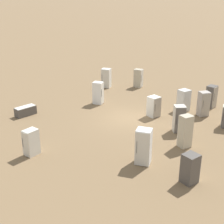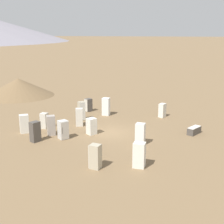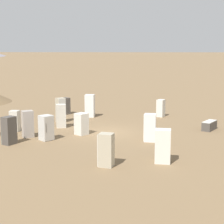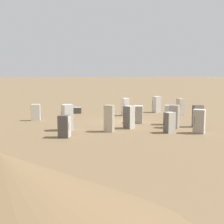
# 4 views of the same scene
# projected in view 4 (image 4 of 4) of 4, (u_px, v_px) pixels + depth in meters

# --- Properties ---
(ground_plane) EXTENTS (1000.00, 1000.00, 0.00)m
(ground_plane) POSITION_uv_depth(u_px,v_px,m) (120.00, 121.00, 27.79)
(ground_plane) COLOR brown
(dirt_mound) EXTENTS (10.05, 10.05, 2.50)m
(dirt_mound) POSITION_uv_depth(u_px,v_px,m) (0.00, 209.00, 6.73)
(dirt_mound) COLOR brown
(dirt_mound) RESTS_ON ground_plane
(discarded_fridge_0) EXTENTS (0.87, 0.87, 1.94)m
(discarded_fridge_0) POSITION_uv_depth(u_px,v_px,m) (109.00, 118.00, 22.62)
(discarded_fridge_0) COLOR #B2A88E
(discarded_fridge_0) RESTS_ON ground_plane
(discarded_fridge_1) EXTENTS (0.82, 0.84, 1.75)m
(discarded_fridge_1) POSITION_uv_depth(u_px,v_px,m) (129.00, 117.00, 24.01)
(discarded_fridge_1) COLOR beige
(discarded_fridge_1) RESTS_ON ground_plane
(discarded_fridge_2) EXTENTS (0.96, 0.91, 1.73)m
(discarded_fridge_2) POSITION_uv_depth(u_px,v_px,m) (198.00, 116.00, 24.69)
(discarded_fridge_2) COLOR #4C4742
(discarded_fridge_2) RESTS_ON ground_plane
(discarded_fridge_3) EXTENTS (1.61, 1.29, 0.66)m
(discarded_fridge_3) POSITION_uv_depth(u_px,v_px,m) (74.00, 110.00, 33.48)
(discarded_fridge_3) COLOR #4C4742
(discarded_fridge_3) RESTS_ON ground_plane
(discarded_fridge_4) EXTENTS (1.03, 1.04, 1.48)m
(discarded_fridge_4) POSITION_uv_depth(u_px,v_px,m) (138.00, 114.00, 26.73)
(discarded_fridge_4) COLOR silver
(discarded_fridge_4) RESTS_ON ground_plane
(discarded_fridge_5) EXTENTS (1.05, 1.05, 1.62)m
(discarded_fridge_5) POSITION_uv_depth(u_px,v_px,m) (169.00, 115.00, 25.86)
(discarded_fridge_5) COLOR silver
(discarded_fridge_5) RESTS_ON ground_plane
(discarded_fridge_6) EXTENTS (0.75, 0.84, 1.76)m
(discarded_fridge_6) POSITION_uv_depth(u_px,v_px,m) (156.00, 104.00, 34.14)
(discarded_fridge_6) COLOR silver
(discarded_fridge_6) RESTS_ON ground_plane
(discarded_fridge_7) EXTENTS (0.90, 0.92, 1.78)m
(discarded_fridge_7) POSITION_uv_depth(u_px,v_px,m) (174.00, 116.00, 24.27)
(discarded_fridge_7) COLOR #A89E93
(discarded_fridge_7) RESTS_ON ground_plane
(discarded_fridge_8) EXTENTS (0.94, 0.82, 1.48)m
(discarded_fridge_8) POSITION_uv_depth(u_px,v_px,m) (36.00, 112.00, 28.11)
(discarded_fridge_8) COLOR silver
(discarded_fridge_8) RESTS_ON ground_plane
(discarded_fridge_9) EXTENTS (0.76, 0.81, 1.93)m
(discarded_fridge_9) POSITION_uv_depth(u_px,v_px,m) (67.00, 117.00, 23.15)
(discarded_fridge_9) COLOR white
(discarded_fridge_9) RESTS_ON ground_plane
(discarded_fridge_10) EXTENTS (0.95, 0.99, 1.70)m
(discarded_fridge_10) POSITION_uv_depth(u_px,v_px,m) (199.00, 121.00, 22.01)
(discarded_fridge_10) COLOR silver
(discarded_fridge_10) RESTS_ON ground_plane
(discarded_fridge_11) EXTENTS (0.97, 0.96, 1.47)m
(discarded_fridge_11) POSITION_uv_depth(u_px,v_px,m) (64.00, 126.00, 20.53)
(discarded_fridge_11) COLOR #4C4742
(discarded_fridge_11) RESTS_ON ground_plane
(discarded_fridge_12) EXTENTS (0.74, 0.84, 1.69)m
(discarded_fridge_12) POSITION_uv_depth(u_px,v_px,m) (180.00, 107.00, 32.11)
(discarded_fridge_12) COLOR #B2A88E
(discarded_fridge_12) RESTS_ON ground_plane
(discarded_fridge_13) EXTENTS (0.69, 0.66, 1.48)m
(discarded_fridge_13) POSITION_uv_depth(u_px,v_px,m) (169.00, 123.00, 22.18)
(discarded_fridge_13) COLOR beige
(discarded_fridge_13) RESTS_ON ground_plane
(discarded_fridge_14) EXTENTS (0.67, 0.81, 1.78)m
(discarded_fridge_14) POSITION_uv_depth(u_px,v_px,m) (125.00, 107.00, 31.47)
(discarded_fridge_14) COLOR white
(discarded_fridge_14) RESTS_ON ground_plane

